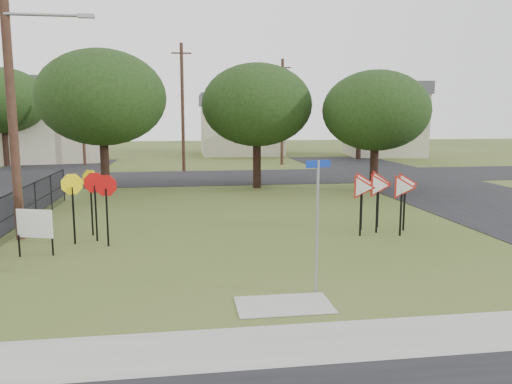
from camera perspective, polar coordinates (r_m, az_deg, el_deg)
ground at (r=12.98m, az=1.07°, el=-9.01°), size 140.00×140.00×0.00m
sidewalk at (r=9.14m, az=5.55°, el=-16.83°), size 30.00×1.60×0.02m
planting_strip at (r=8.11m, az=7.71°, el=-20.39°), size 30.00×0.80×0.02m
street_right at (r=26.55m, az=23.69°, el=-0.59°), size 8.00×50.00×0.02m
street_far at (r=32.51m, az=-4.68°, el=1.68°), size 60.00×8.00×0.02m
curb_pad at (r=10.75m, az=3.21°, el=-12.78°), size 2.00×1.20×0.02m
street_name_sign at (r=11.09m, az=7.02°, el=-2.96°), size 0.60×0.20×2.99m
stop_sign_cluster at (r=16.44m, az=-18.35°, el=0.25°), size 1.73×1.77×2.22m
yield_sign_cluster at (r=17.45m, az=14.11°, el=0.52°), size 2.64×1.88×2.09m
info_board at (r=15.40m, az=-23.98°, el=-3.48°), size 1.04×0.37×1.35m
utility_pole_main at (r=17.54m, az=-26.17°, el=11.95°), size 3.55×0.33×10.00m
far_pole_a at (r=36.21m, az=-8.39°, el=9.60°), size 1.40×0.24×9.00m
far_pole_b at (r=41.00m, az=3.01°, el=9.21°), size 1.40×0.24×8.50m
far_pole_c at (r=42.96m, az=-19.26°, el=9.05°), size 1.40×0.24×9.00m
fence_run at (r=19.53m, az=-24.78°, el=-1.45°), size 0.05×11.55×1.50m
house_left at (r=47.73m, az=-23.06°, el=7.62°), size 10.58×8.88×7.20m
house_mid at (r=52.56m, az=-1.75°, el=7.78°), size 8.40×8.40×6.20m
house_right at (r=52.20m, az=14.39°, el=8.06°), size 8.30×8.30×7.20m
tree_near_left at (r=26.52m, az=-17.21°, el=10.25°), size 6.40×6.40×7.27m
tree_near_mid at (r=27.51m, az=0.11°, el=9.90°), size 6.00×6.00×6.80m
tree_near_right at (r=27.13m, az=13.55°, el=9.02°), size 5.60×5.60×6.33m
tree_far_left at (r=44.47m, az=-27.01°, el=9.31°), size 6.80×6.80×7.73m
tree_far_right at (r=47.02m, az=11.77°, el=9.20°), size 6.00×6.00×6.80m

